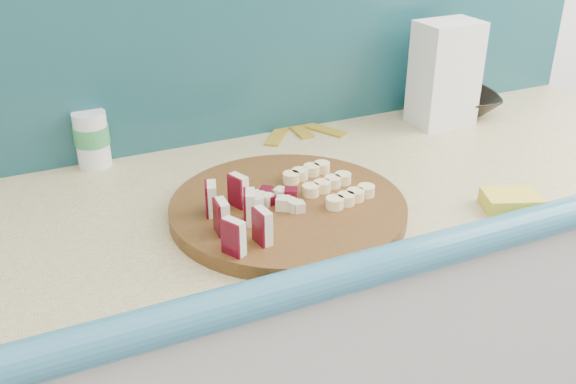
% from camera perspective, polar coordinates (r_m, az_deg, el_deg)
% --- Properties ---
extents(backsplash, '(2.20, 0.02, 0.50)m').
position_cam_1_polar(backsplash, '(1.35, -12.08, 13.64)').
color(backsplash, teal).
rests_on(backsplash, kitchen_counter).
extents(cutting_board, '(0.49, 0.49, 0.03)m').
position_cam_1_polar(cutting_board, '(1.12, 0.00, -1.49)').
color(cutting_board, '#492A0F').
rests_on(cutting_board, kitchen_counter).
extents(apple_wedges, '(0.09, 0.18, 0.06)m').
position_cam_1_polar(apple_wedges, '(1.03, -4.66, -1.82)').
color(apple_wedges, beige).
rests_on(apple_wedges, cutting_board).
extents(apple_chunks, '(0.07, 0.06, 0.02)m').
position_cam_1_polar(apple_chunks, '(1.10, -1.11, -0.81)').
color(apple_chunks, beige).
rests_on(apple_chunks, cutting_board).
extents(banana_slices, '(0.13, 0.17, 0.02)m').
position_cam_1_polar(banana_slices, '(1.16, 3.53, 0.73)').
color(banana_slices, '#FBE299').
rests_on(banana_slices, cutting_board).
extents(brown_bowl, '(0.24, 0.24, 0.05)m').
position_cam_1_polar(brown_bowl, '(1.66, 14.80, 7.74)').
color(brown_bowl, black).
rests_on(brown_bowl, kitchen_counter).
extents(flour_bag, '(0.14, 0.10, 0.24)m').
position_cam_1_polar(flour_bag, '(1.55, 13.76, 10.19)').
color(flour_bag, white).
rests_on(flour_bag, kitchen_counter).
extents(canister, '(0.07, 0.07, 0.11)m').
position_cam_1_polar(canister, '(1.35, -17.04, 4.60)').
color(canister, white).
rests_on(canister, kitchen_counter).
extents(sponge, '(0.12, 0.10, 0.03)m').
position_cam_1_polar(sponge, '(1.21, 19.20, -0.77)').
color(sponge, yellow).
rests_on(sponge, kitchen_counter).
extents(banana_peel, '(0.20, 0.17, 0.01)m').
position_cam_1_polar(banana_peel, '(1.49, 0.91, 5.56)').
color(banana_peel, gold).
rests_on(banana_peel, kitchen_counter).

